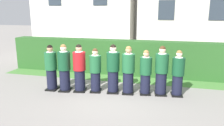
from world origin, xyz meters
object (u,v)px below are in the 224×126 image
(student_front_row_5, at_px, (128,71))
(student_front_row_8, at_px, (178,74))
(student_front_row_0, at_px, (51,69))
(student_front_row_1, at_px, (64,69))
(student_in_red_blazer, at_px, (79,69))
(student_front_row_7, at_px, (161,72))
(student_front_row_6, at_px, (146,73))
(student_front_row_3, at_px, (95,71))
(student_front_row_4, at_px, (113,70))

(student_front_row_5, relative_size, student_front_row_8, 1.06)
(student_front_row_0, xyz_separation_m, student_front_row_1, (0.50, 0.01, 0.02))
(student_in_red_blazer, xyz_separation_m, student_front_row_5, (1.69, 0.20, -0.01))
(student_front_row_0, relative_size, student_front_row_7, 0.98)
(student_front_row_6, relative_size, student_front_row_8, 0.99)
(student_front_row_5, distance_m, student_front_row_6, 0.59)
(student_front_row_5, xyz_separation_m, student_front_row_7, (1.09, 0.16, 0.01))
(student_front_row_0, bearing_deg, student_front_row_5, 6.34)
(student_front_row_0, bearing_deg, student_in_red_blazer, 5.80)
(student_front_row_0, xyz_separation_m, student_front_row_3, (1.59, 0.19, -0.04))
(student_front_row_0, distance_m, student_in_red_blazer, 1.04)
(student_front_row_4, xyz_separation_m, student_front_row_8, (2.15, 0.22, -0.07))
(student_front_row_0, xyz_separation_m, student_front_row_6, (3.30, 0.38, -0.05))
(student_front_row_1, bearing_deg, student_front_row_7, 7.78)
(student_front_row_3, height_order, student_front_row_4, student_front_row_4)
(student_front_row_0, xyz_separation_m, student_front_row_5, (2.72, 0.30, 0.01))
(student_in_red_blazer, xyz_separation_m, student_front_row_8, (3.32, 0.39, -0.06))
(student_front_row_0, bearing_deg, student_front_row_3, 6.64)
(student_front_row_6, bearing_deg, student_front_row_8, 6.34)
(student_front_row_0, xyz_separation_m, student_front_row_7, (3.82, 0.47, 0.02))
(student_front_row_0, relative_size, student_front_row_1, 0.98)
(student_front_row_0, distance_m, student_front_row_1, 0.51)
(student_front_row_6, bearing_deg, student_front_row_3, -173.61)
(student_front_row_3, height_order, student_front_row_8, student_front_row_8)
(student_front_row_1, height_order, student_front_row_4, student_front_row_4)
(student_in_red_blazer, relative_size, student_front_row_4, 0.99)
(student_front_row_4, bearing_deg, student_front_row_6, 5.32)
(student_front_row_6, bearing_deg, student_front_row_4, -174.68)
(student_in_red_blazer, bearing_deg, student_front_row_4, 8.25)
(student_front_row_5, height_order, student_front_row_8, student_front_row_5)
(student_front_row_1, height_order, student_front_row_6, student_front_row_1)
(student_front_row_1, distance_m, student_front_row_8, 3.88)
(student_front_row_1, distance_m, student_front_row_3, 1.10)
(student_front_row_0, height_order, student_in_red_blazer, student_in_red_blazer)
(student_front_row_7, bearing_deg, student_front_row_4, -173.26)
(student_front_row_3, xyz_separation_m, student_front_row_5, (1.13, 0.12, 0.05))
(student_in_red_blazer, bearing_deg, student_front_row_5, 6.67)
(student_front_row_1, distance_m, student_front_row_4, 1.72)
(student_front_row_3, xyz_separation_m, student_front_row_4, (0.61, 0.09, 0.07))
(student_in_red_blazer, xyz_separation_m, student_front_row_4, (1.16, 0.17, 0.01))
(student_front_row_3, height_order, student_front_row_5, student_front_row_5)
(student_front_row_0, bearing_deg, student_front_row_8, 6.47)
(student_in_red_blazer, height_order, student_front_row_7, student_in_red_blazer)
(student_front_row_6, distance_m, student_front_row_8, 1.06)
(student_front_row_1, distance_m, student_front_row_5, 2.24)
(student_front_row_4, bearing_deg, student_front_row_0, -172.90)
(student_front_row_0, height_order, student_front_row_5, student_front_row_5)
(student_front_row_8, bearing_deg, student_front_row_4, -174.18)
(student_front_row_7, distance_m, student_front_row_8, 0.54)
(student_in_red_blazer, relative_size, student_front_row_7, 1.00)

